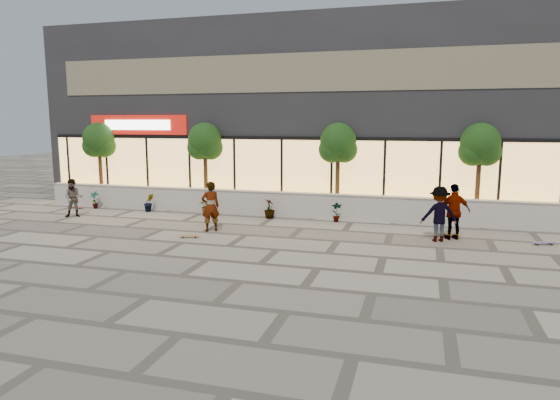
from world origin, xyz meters
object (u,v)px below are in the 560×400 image
(skater_right_far, at_px, (439,214))
(skater_left, at_px, (74,198))
(tree_west, at_px, (99,142))
(tree_midwest, at_px, (205,143))
(tree_east, at_px, (480,147))
(tree_mideast, at_px, (338,145))
(skater_center, at_px, (210,206))
(skateboard_center, at_px, (189,236))
(skateboard_left, at_px, (76,207))
(skateboard_right_far, at_px, (544,243))
(skateboard_right_near, at_px, (450,234))
(skater_right_near, at_px, (454,212))

(skater_right_far, bearing_deg, skater_left, -16.18)
(tree_west, distance_m, tree_midwest, 5.50)
(tree_midwest, bearing_deg, tree_west, 180.00)
(tree_east, bearing_deg, tree_mideast, 180.00)
(tree_east, height_order, skater_center, tree_east)
(tree_midwest, xyz_separation_m, skateboard_center, (1.78, -5.37, -2.92))
(skateboard_left, xyz_separation_m, skateboard_right_far, (19.12, -1.59, 0.00))
(tree_midwest, distance_m, skateboard_right_near, 11.14)
(skater_left, xyz_separation_m, skateboard_right_far, (17.84, 0.16, -0.73))
(skater_left, bearing_deg, skateboard_right_near, -25.13)
(skateboard_right_near, bearing_deg, skateboard_right_far, 20.97)
(tree_west, bearing_deg, skateboard_right_far, -9.35)
(tree_mideast, relative_size, skateboard_right_far, 5.10)
(skater_center, bearing_deg, skater_right_far, 147.32)
(skater_center, distance_m, skateboard_left, 8.37)
(tree_west, bearing_deg, skateboard_center, -36.40)
(skater_center, height_order, skateboard_right_far, skater_center)
(tree_mideast, bearing_deg, tree_midwest, 180.00)
(skateboard_right_far, bearing_deg, skateboard_right_near, 153.21)
(skater_left, height_order, skater_right_near, skater_right_near)
(tree_midwest, height_order, skateboard_left, tree_midwest)
(skateboard_right_near, relative_size, skateboard_right_far, 0.99)
(tree_midwest, bearing_deg, tree_mideast, 0.00)
(skateboard_center, bearing_deg, tree_west, 127.18)
(skater_right_near, bearing_deg, skater_right_far, 17.34)
(skater_right_far, relative_size, skateboard_right_near, 2.42)
(tree_mideast, bearing_deg, skater_center, -133.26)
(skater_right_near, height_order, skateboard_center, skater_right_near)
(tree_east, distance_m, skateboard_center, 11.48)
(tree_west, relative_size, skater_center, 2.14)
(tree_east, distance_m, skater_left, 16.51)
(skater_right_near, bearing_deg, tree_west, -33.33)
(skateboard_right_far, bearing_deg, skater_center, 167.10)
(tree_west, height_order, skater_left, tree_west)
(tree_west, relative_size, tree_mideast, 1.00)
(skateboard_right_far, bearing_deg, tree_east, 101.77)
(skateboard_left, relative_size, skateboard_right_far, 0.95)
(tree_mideast, bearing_deg, skater_right_far, -41.21)
(tree_mideast, height_order, skater_right_far, tree_mideast)
(tree_mideast, bearing_deg, skateboard_right_near, -31.16)
(tree_midwest, relative_size, skater_center, 2.14)
(skater_center, height_order, skateboard_center, skater_center)
(tree_mideast, bearing_deg, skater_left, -162.86)
(tree_midwest, height_order, skater_center, tree_midwest)
(skater_right_near, height_order, skater_right_far, skater_right_near)
(skater_center, bearing_deg, skateboard_center, 38.90)
(skater_center, bearing_deg, skater_left, -45.56)
(tree_midwest, bearing_deg, tree_east, 0.00)
(skater_right_near, xyz_separation_m, skateboard_right_near, (-0.09, 0.42, -0.88))
(skateboard_right_far, bearing_deg, skateboard_left, 156.82)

